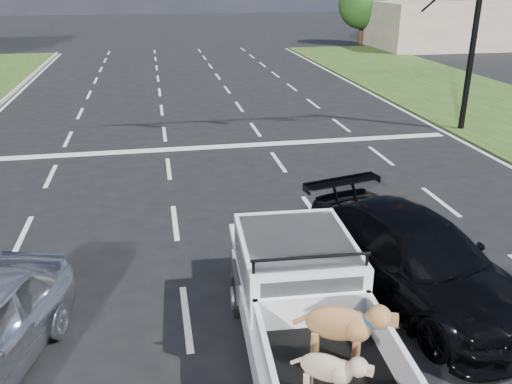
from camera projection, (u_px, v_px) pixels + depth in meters
ground at (283, 307)px, 9.82m from camera, size 160.00×160.00×0.00m
road_markings at (231, 181)px, 15.80m from camera, size 17.75×60.00×0.01m
traffic_signal at (417, 2)px, 18.87m from camera, size 9.11×0.31×7.00m
building_right at (450, 25)px, 43.94m from camera, size 12.00×7.00×3.60m
tree_far_d at (363, 4)px, 46.00m from camera, size 4.20×4.20×5.40m
tree_far_e at (450, 3)px, 47.38m from camera, size 4.20×4.20×5.40m
tree_far_f at (511, 2)px, 48.42m from camera, size 4.20×4.20×5.40m
pickup_truck at (309, 318)px, 7.97m from camera, size 2.16×5.24×1.93m
black_coupe at (414, 258)px, 9.96m from camera, size 3.38×5.64×1.53m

